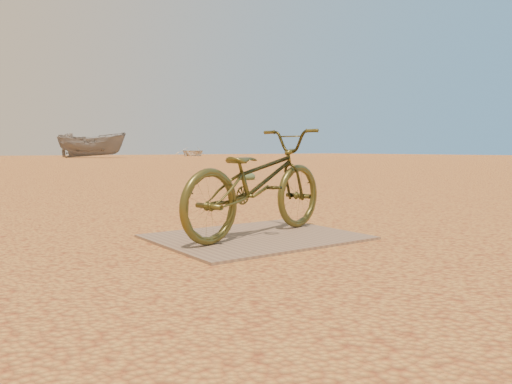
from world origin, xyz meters
TOP-DOWN VIEW (x-y plane):
  - ground at (0.00, 0.00)m, footprint 120.00×120.00m
  - plywood_board at (0.55, -0.40)m, footprint 1.66×1.32m
  - bicycle at (0.58, -0.38)m, footprint 1.86×1.03m
  - boat_mid_right at (11.96, 40.64)m, footprint 6.23×4.07m
  - boat_far_right at (24.58, 45.52)m, footprint 4.48×5.39m
  - kale_b at (5.14, 6.47)m, footprint 0.47×0.47m

SIDE VIEW (x-z plane):
  - ground at x=0.00m, z-range 0.00..0.00m
  - kale_b at x=5.14m, z-range -0.13..0.13m
  - plywood_board at x=0.55m, z-range 0.00..0.02m
  - boat_far_right at x=24.58m, z-range 0.00..0.96m
  - bicycle at x=0.58m, z-range 0.02..0.95m
  - boat_mid_right at x=11.96m, z-range 0.00..2.25m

